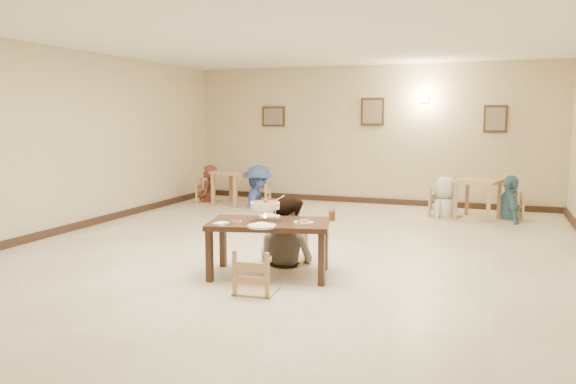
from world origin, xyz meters
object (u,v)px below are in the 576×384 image
at_px(drink_glass, 332,215).
at_px(bg_table_right, 478,187).
at_px(bg_chair_rr, 511,194).
at_px(bg_diner_b, 258,165).
at_px(bg_chair_lr, 259,185).
at_px(bg_chair_rl, 446,190).
at_px(main_table, 269,228).
at_px(curry_warmer, 265,206).
at_px(chair_near, 256,251).
at_px(bg_diner_a, 208,165).
at_px(main_diner, 286,196).
at_px(chair_far, 287,221).
at_px(bg_table_left, 233,177).
at_px(bg_diner_c, 446,177).
at_px(bg_chair_ll, 208,180).
at_px(bg_diner_d, 512,175).

relative_size(drink_glass, bg_table_right, 0.17).
xyz_separation_m(bg_chair_rr, bg_diner_b, (-4.96, -0.18, 0.40)).
relative_size(bg_chair_lr, bg_chair_rl, 0.92).
bearing_deg(bg_table_right, bg_chair_rl, -176.27).
bearing_deg(bg_chair_rr, bg_chair_lr, -92.55).
relative_size(main_table, bg_chair_rr, 1.63).
bearing_deg(curry_warmer, drink_glass, 19.72).
bearing_deg(main_table, chair_near, -94.09).
height_order(drink_glass, bg_table_right, drink_glass).
relative_size(drink_glass, bg_diner_a, 0.09).
distance_m(main_diner, bg_table_right, 4.81).
distance_m(curry_warmer, bg_chair_lr, 5.18).
xyz_separation_m(main_diner, bg_table_right, (2.24, 4.25, -0.29)).
height_order(chair_far, bg_chair_lr, chair_far).
distance_m(chair_far, bg_table_left, 4.95).
bearing_deg(bg_chair_lr, chair_near, 14.70).
relative_size(bg_diner_a, bg_diner_c, 1.08).
distance_m(drink_glass, bg_diner_b, 5.29).
xyz_separation_m(main_diner, bg_diner_c, (1.67, 4.21, -0.11)).
bearing_deg(bg_table_left, bg_diner_a, 176.41).
xyz_separation_m(bg_chair_ll, bg_diner_a, (-0.00, -0.00, 0.34)).
xyz_separation_m(main_diner, bg_diner_a, (-3.41, 4.23, -0.05)).
bearing_deg(main_diner, bg_diner_c, -94.80).
bearing_deg(bg_table_left, bg_chair_ll, 176.41).
xyz_separation_m(main_diner, bg_chair_rr, (2.81, 4.29, -0.41)).
xyz_separation_m(drink_glass, bg_chair_rr, (2.10, 4.64, -0.26)).
bearing_deg(main_table, bg_table_right, 52.11).
relative_size(bg_chair_ll, bg_diner_c, 0.65).
xyz_separation_m(bg_table_right, bg_diner_c, (-0.57, -0.04, 0.18)).
height_order(curry_warmer, bg_chair_rl, bg_chair_rl).
relative_size(chair_near, bg_table_right, 1.01).
height_order(chair_near, bg_diner_a, bg_diner_a).
bearing_deg(curry_warmer, bg_diner_d, 59.84).
bearing_deg(bg_chair_rr, chair_near, -30.44).
bearing_deg(bg_chair_ll, bg_table_right, -103.98).
xyz_separation_m(bg_table_right, bg_chair_rl, (-0.57, -0.04, -0.08)).
height_order(bg_diner_a, bg_diner_d, bg_diner_a).
distance_m(bg_chair_ll, bg_diner_a, 0.34).
xyz_separation_m(main_table, curry_warmer, (-0.06, 0.02, 0.26)).
xyz_separation_m(bg_chair_ll, bg_chair_rl, (5.07, -0.01, 0.01)).
relative_size(chair_far, chair_near, 1.16).
bearing_deg(bg_diner_c, chair_near, 10.86).
height_order(drink_glass, bg_diner_b, bg_diner_b).
height_order(drink_glass, bg_chair_rr, bg_chair_rr).
bearing_deg(chair_near, bg_diner_b, -73.19).
bearing_deg(bg_table_left, bg_chair_rl, 0.32).
relative_size(chair_far, bg_table_left, 1.21).
relative_size(bg_chair_ll, bg_diner_b, 0.57).
height_order(bg_chair_rl, bg_chair_rr, bg_chair_rl).
bearing_deg(bg_chair_ll, bg_chair_lr, -109.54).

